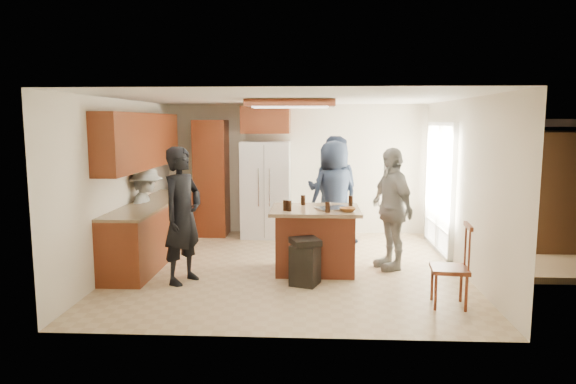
{
  "coord_description": "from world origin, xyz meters",
  "views": [
    {
      "loc": [
        0.35,
        -7.44,
        2.17
      ],
      "look_at": [
        -0.02,
        -0.03,
        1.15
      ],
      "focal_mm": 32.0,
      "sensor_mm": 36.0,
      "label": 1
    }
  ],
  "objects_px": {
    "person_side_right": "(391,209)",
    "refrigerator": "(266,189)",
    "person_behind_right": "(334,195)",
    "spindle_chair": "(451,269)",
    "person_front_left": "(183,215)",
    "person_counter": "(147,213)",
    "kitchen_island": "(315,239)",
    "person_behind_left": "(333,190)",
    "trash_bin": "(305,261)"
  },
  "relations": [
    {
      "from": "person_side_right",
      "to": "spindle_chair",
      "type": "height_order",
      "value": "person_side_right"
    },
    {
      "from": "person_front_left",
      "to": "refrigerator",
      "type": "relative_size",
      "value": 1.02
    },
    {
      "from": "person_front_left",
      "to": "spindle_chair",
      "type": "xyz_separation_m",
      "value": [
        3.38,
        -0.76,
        -0.47
      ]
    },
    {
      "from": "person_behind_left",
      "to": "person_counter",
      "type": "height_order",
      "value": "person_behind_left"
    },
    {
      "from": "person_counter",
      "to": "trash_bin",
      "type": "relative_size",
      "value": 2.34
    },
    {
      "from": "person_front_left",
      "to": "person_side_right",
      "type": "bearing_deg",
      "value": -48.71
    },
    {
      "from": "person_side_right",
      "to": "refrigerator",
      "type": "height_order",
      "value": "same"
    },
    {
      "from": "person_behind_left",
      "to": "trash_bin",
      "type": "distance_m",
      "value": 2.49
    },
    {
      "from": "person_front_left",
      "to": "trash_bin",
      "type": "relative_size",
      "value": 2.93
    },
    {
      "from": "person_behind_left",
      "to": "kitchen_island",
      "type": "bearing_deg",
      "value": 91.85
    },
    {
      "from": "refrigerator",
      "to": "kitchen_island",
      "type": "xyz_separation_m",
      "value": [
        0.93,
        -2.25,
        -0.43
      ]
    },
    {
      "from": "person_front_left",
      "to": "spindle_chair",
      "type": "relative_size",
      "value": 1.85
    },
    {
      "from": "person_side_right",
      "to": "person_counter",
      "type": "distance_m",
      "value": 3.8
    },
    {
      "from": "person_counter",
      "to": "person_behind_left",
      "type": "bearing_deg",
      "value": -69.72
    },
    {
      "from": "person_side_right",
      "to": "refrigerator",
      "type": "relative_size",
      "value": 1.0
    },
    {
      "from": "person_behind_left",
      "to": "person_behind_right",
      "type": "distance_m",
      "value": 0.29
    },
    {
      "from": "person_behind_right",
      "to": "trash_bin",
      "type": "bearing_deg",
      "value": 47.29
    },
    {
      "from": "person_front_left",
      "to": "person_counter",
      "type": "bearing_deg",
      "value": 62.73
    },
    {
      "from": "person_front_left",
      "to": "kitchen_island",
      "type": "distance_m",
      "value": 1.94
    },
    {
      "from": "person_behind_left",
      "to": "refrigerator",
      "type": "xyz_separation_m",
      "value": [
        -1.24,
        0.54,
        -0.06
      ]
    },
    {
      "from": "spindle_chair",
      "to": "person_counter",
      "type": "bearing_deg",
      "value": 155.77
    },
    {
      "from": "person_behind_right",
      "to": "trash_bin",
      "type": "height_order",
      "value": "person_behind_right"
    },
    {
      "from": "person_counter",
      "to": "kitchen_island",
      "type": "distance_m",
      "value": 2.73
    },
    {
      "from": "person_behind_left",
      "to": "trash_bin",
      "type": "relative_size",
      "value": 3.05
    },
    {
      "from": "refrigerator",
      "to": "spindle_chair",
      "type": "xyz_separation_m",
      "value": [
        2.52,
        -3.62,
        -0.45
      ]
    },
    {
      "from": "person_behind_right",
      "to": "spindle_chair",
      "type": "xyz_separation_m",
      "value": [
        1.27,
        -2.79,
        -0.47
      ]
    },
    {
      "from": "person_side_right",
      "to": "person_behind_left",
      "type": "bearing_deg",
      "value": -171.96
    },
    {
      "from": "person_behind_left",
      "to": "person_counter",
      "type": "xyz_separation_m",
      "value": [
        -2.97,
        -1.16,
        -0.23
      ]
    },
    {
      "from": "refrigerator",
      "to": "person_behind_left",
      "type": "bearing_deg",
      "value": -23.65
    },
    {
      "from": "person_counter",
      "to": "refrigerator",
      "type": "relative_size",
      "value": 0.82
    },
    {
      "from": "person_behind_right",
      "to": "person_counter",
      "type": "distance_m",
      "value": 3.12
    },
    {
      "from": "person_behind_right",
      "to": "kitchen_island",
      "type": "xyz_separation_m",
      "value": [
        -0.32,
        -1.42,
        -0.45
      ]
    },
    {
      "from": "person_behind_right",
      "to": "person_front_left",
      "type": "bearing_deg",
      "value": 13.67
    },
    {
      "from": "refrigerator",
      "to": "spindle_chair",
      "type": "bearing_deg",
      "value": -55.12
    },
    {
      "from": "person_behind_right",
      "to": "refrigerator",
      "type": "bearing_deg",
      "value": -63.75
    },
    {
      "from": "person_side_right",
      "to": "refrigerator",
      "type": "bearing_deg",
      "value": -155.17
    },
    {
      "from": "person_behind_right",
      "to": "person_counter",
      "type": "height_order",
      "value": "person_behind_right"
    },
    {
      "from": "person_behind_left",
      "to": "trash_bin",
      "type": "xyz_separation_m",
      "value": [
        -0.45,
        -2.36,
        -0.64
      ]
    },
    {
      "from": "person_behind_left",
      "to": "person_side_right",
      "type": "height_order",
      "value": "person_behind_left"
    },
    {
      "from": "kitchen_island",
      "to": "person_front_left",
      "type": "bearing_deg",
      "value": -161.11
    },
    {
      "from": "person_behind_right",
      "to": "spindle_chair",
      "type": "relative_size",
      "value": 1.87
    },
    {
      "from": "person_front_left",
      "to": "person_behind_left",
      "type": "bearing_deg",
      "value": -16.61
    },
    {
      "from": "person_behind_right",
      "to": "person_side_right",
      "type": "distance_m",
      "value": 1.45
    },
    {
      "from": "kitchen_island",
      "to": "person_behind_right",
      "type": "bearing_deg",
      "value": 77.12
    },
    {
      "from": "person_behind_left",
      "to": "person_behind_right",
      "type": "height_order",
      "value": "person_behind_left"
    },
    {
      "from": "trash_bin",
      "to": "spindle_chair",
      "type": "xyz_separation_m",
      "value": [
        1.73,
        -0.72,
        0.13
      ]
    },
    {
      "from": "refrigerator",
      "to": "trash_bin",
      "type": "bearing_deg",
      "value": -74.73
    },
    {
      "from": "spindle_chair",
      "to": "person_side_right",
      "type": "bearing_deg",
      "value": 106.89
    },
    {
      "from": "trash_bin",
      "to": "spindle_chair",
      "type": "relative_size",
      "value": 0.63
    },
    {
      "from": "person_side_right",
      "to": "spindle_chair",
      "type": "bearing_deg",
      "value": -3.33
    }
  ]
}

